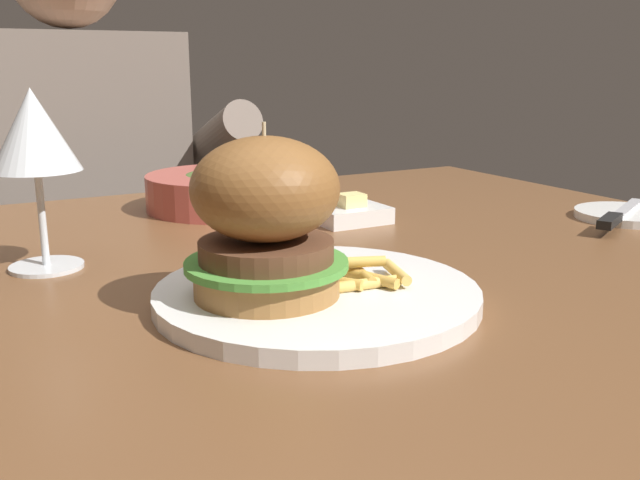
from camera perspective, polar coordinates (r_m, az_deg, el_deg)
dining_table at (r=0.72m, az=-5.02°, el=-9.13°), size 1.18×0.88×0.74m
main_plate at (r=0.58m, az=-0.31°, el=-4.42°), size 0.26×0.26×0.01m
burger_sandwich at (r=0.54m, az=-4.37°, el=1.82°), size 0.13×0.13×0.13m
fries_pile at (r=0.58m, az=3.50°, el=-2.81°), size 0.08×0.07×0.02m
wine_glass at (r=0.70m, az=-21.90°, el=7.76°), size 0.08×0.08×0.17m
bread_plate at (r=0.97m, az=23.31°, el=1.87°), size 0.12×0.12×0.01m
table_knife at (r=0.92m, az=22.78°, el=1.88°), size 0.18×0.10×0.01m
butter_dish at (r=0.87m, az=2.50°, el=2.15°), size 0.09×0.06×0.04m
soup_bowl at (r=0.96m, az=-7.76°, el=4.03°), size 0.20×0.20×0.05m
diner_person at (r=1.39m, az=-18.04°, el=-1.88°), size 0.51×0.36×1.18m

